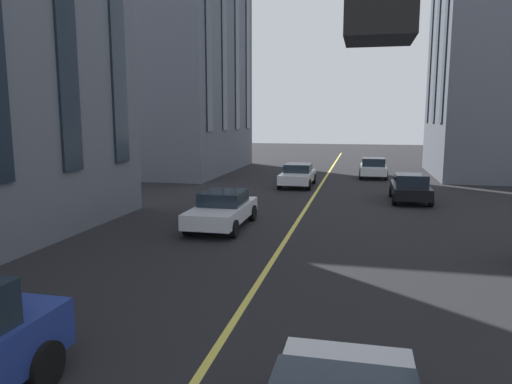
% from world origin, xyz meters
% --- Properties ---
extents(lane_centre_line, '(80.00, 0.16, 0.01)m').
position_xyz_m(lane_centre_line, '(20.00, 0.00, 0.00)').
color(lane_centre_line, '#D8C64C').
rests_on(lane_centre_line, ground_plane).
extents(car_white_far, '(4.40, 1.95, 1.37)m').
position_xyz_m(car_white_far, '(18.98, 2.69, 0.70)').
color(car_white_far, silver).
rests_on(car_white_far, ground_plane).
extents(car_black_parked_a, '(3.90, 1.89, 1.40)m').
position_xyz_m(car_black_parked_a, '(26.48, -4.90, 0.70)').
color(car_black_parked_a, black).
rests_on(car_black_parked_a, ground_plane).
extents(car_white_mid, '(4.40, 1.95, 1.37)m').
position_xyz_m(car_white_mid, '(30.70, 1.36, 0.70)').
color(car_white_mid, silver).
rests_on(car_white_mid, ground_plane).
extents(car_white_trailing, '(3.90, 1.89, 1.40)m').
position_xyz_m(car_white_trailing, '(36.05, -3.27, 0.70)').
color(car_white_trailing, silver).
rests_on(car_white_trailing, ground_plane).
extents(building_left_near, '(14.34, 10.72, 23.41)m').
position_xyz_m(building_left_near, '(37.47, 12.80, 11.71)').
color(building_left_near, '#565B66').
rests_on(building_left_near, ground_plane).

